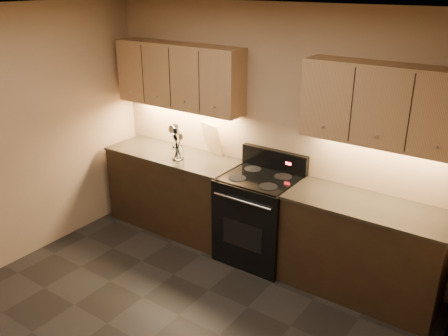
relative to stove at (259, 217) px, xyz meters
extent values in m
plane|color=silver|center=(-0.08, -1.68, 2.12)|extent=(4.00, 4.00, 0.00)
cube|color=tan|center=(-0.08, 0.32, 0.82)|extent=(4.00, 0.04, 2.60)
cube|color=tan|center=(1.92, -1.68, 0.82)|extent=(0.04, 4.00, 2.60)
cube|color=black|center=(-1.18, 0.02, -0.03)|extent=(1.60, 0.60, 0.90)
cube|color=#3E3627|center=(-1.18, 0.02, 0.44)|extent=(1.62, 0.62, 0.03)
cube|color=black|center=(1.10, 0.02, -0.03)|extent=(1.44, 0.60, 0.90)
cube|color=#3E3627|center=(1.10, 0.02, 0.44)|extent=(1.46, 0.62, 0.03)
cube|color=black|center=(0.00, -0.01, -0.02)|extent=(0.76, 0.65, 0.92)
cube|color=black|center=(0.00, -0.01, 0.45)|extent=(0.70, 0.60, 0.01)
cube|color=black|center=(0.00, 0.28, 0.55)|extent=(0.76, 0.07, 0.22)
cube|color=red|center=(0.18, 0.24, 0.56)|extent=(0.06, 0.00, 0.03)
cylinder|color=silver|center=(0.00, -0.35, 0.32)|extent=(0.65, 0.02, 0.02)
cube|color=black|center=(0.00, -0.33, -0.07)|extent=(0.46, 0.00, 0.28)
cylinder|color=black|center=(-0.18, -0.16, 0.45)|extent=(0.18, 0.18, 0.00)
cylinder|color=black|center=(0.18, -0.16, 0.45)|extent=(0.18, 0.18, 0.00)
cylinder|color=black|center=(-0.18, 0.14, 0.45)|extent=(0.18, 0.18, 0.00)
cylinder|color=black|center=(0.18, 0.14, 0.45)|extent=(0.18, 0.18, 0.00)
cube|color=#A78653|center=(-1.18, 0.17, 1.32)|extent=(1.60, 0.30, 0.70)
cube|color=#A78653|center=(1.10, 0.17, 1.32)|extent=(1.44, 0.30, 0.70)
cube|color=#B2B5BA|center=(-1.38, 0.31, 0.64)|extent=(0.08, 0.01, 0.12)
cylinder|color=white|center=(-1.03, -0.07, 0.53)|extent=(0.14, 0.14, 0.16)
cylinder|color=white|center=(-1.03, -0.07, 0.46)|extent=(0.12, 0.12, 0.02)
cube|color=tan|center=(-0.81, 0.27, 0.63)|extent=(0.31, 0.18, 0.37)
camera|label=1|loc=(2.22, -3.83, 2.33)|focal=38.00mm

